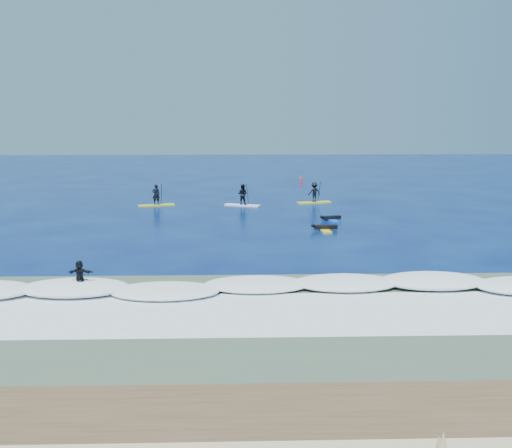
{
  "coord_description": "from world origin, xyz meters",
  "views": [
    {
      "loc": [
        0.26,
        -34.19,
        7.6
      ],
      "look_at": [
        1.3,
        2.61,
        0.6
      ],
      "focal_mm": 40.0,
      "sensor_mm": 36.0,
      "label": 1
    }
  ],
  "objects_px": {
    "sup_paddler_right": "(314,194)",
    "wave_surfer": "(80,276)",
    "marker_buoy": "(301,180)",
    "sup_paddler_left": "(156,198)",
    "sup_paddler_center": "(243,197)",
    "prone_paddler_near": "(324,228)",
    "prone_paddler_far": "(330,218)"
  },
  "relations": [
    {
      "from": "sup_paddler_right",
      "to": "wave_surfer",
      "type": "distance_m",
      "value": 29.04
    },
    {
      "from": "marker_buoy",
      "to": "wave_surfer",
      "type": "bearing_deg",
      "value": -108.77
    },
    {
      "from": "sup_paddler_left",
      "to": "sup_paddler_center",
      "type": "xyz_separation_m",
      "value": [
        7.4,
        -0.21,
        0.13
      ]
    },
    {
      "from": "sup_paddler_left",
      "to": "sup_paddler_right",
      "type": "bearing_deg",
      "value": -11.93
    },
    {
      "from": "sup_paddler_center",
      "to": "sup_paddler_right",
      "type": "height_order",
      "value": "sup_paddler_center"
    },
    {
      "from": "sup_paddler_right",
      "to": "prone_paddler_near",
      "type": "relative_size",
      "value": 1.36
    },
    {
      "from": "sup_paddler_left",
      "to": "marker_buoy",
      "type": "distance_m",
      "value": 22.08
    },
    {
      "from": "prone_paddler_near",
      "to": "wave_surfer",
      "type": "height_order",
      "value": "wave_surfer"
    },
    {
      "from": "sup_paddler_center",
      "to": "prone_paddler_far",
      "type": "distance_m",
      "value": 9.65
    },
    {
      "from": "sup_paddler_center",
      "to": "sup_paddler_right",
      "type": "bearing_deg",
      "value": 32.84
    },
    {
      "from": "sup_paddler_right",
      "to": "wave_surfer",
      "type": "xyz_separation_m",
      "value": [
        -13.56,
        -25.67,
        -0.09
      ]
    },
    {
      "from": "sup_paddler_center",
      "to": "prone_paddler_near",
      "type": "relative_size",
      "value": 1.37
    },
    {
      "from": "marker_buoy",
      "to": "prone_paddler_far",
      "type": "bearing_deg",
      "value": -90.87
    },
    {
      "from": "sup_paddler_center",
      "to": "marker_buoy",
      "type": "distance_m",
      "value": 18.41
    },
    {
      "from": "sup_paddler_center",
      "to": "prone_paddler_near",
      "type": "distance_m",
      "value": 12.11
    },
    {
      "from": "prone_paddler_far",
      "to": "wave_surfer",
      "type": "relative_size",
      "value": 1.2
    },
    {
      "from": "prone_paddler_near",
      "to": "prone_paddler_far",
      "type": "distance_m",
      "value": 3.78
    },
    {
      "from": "sup_paddler_center",
      "to": "sup_paddler_left",
      "type": "bearing_deg",
      "value": -161.63
    },
    {
      "from": "wave_surfer",
      "to": "sup_paddler_center",
      "type": "bearing_deg",
      "value": 76.52
    },
    {
      "from": "sup_paddler_center",
      "to": "marker_buoy",
      "type": "bearing_deg",
      "value": 88.19
    },
    {
      "from": "sup_paddler_right",
      "to": "marker_buoy",
      "type": "xyz_separation_m",
      "value": [
        0.47,
        15.64,
        -0.51
      ]
    },
    {
      "from": "prone_paddler_far",
      "to": "marker_buoy",
      "type": "distance_m",
      "value": 24.22
    },
    {
      "from": "sup_paddler_center",
      "to": "prone_paddler_near",
      "type": "bearing_deg",
      "value": -43.13
    },
    {
      "from": "prone_paddler_near",
      "to": "wave_surfer",
      "type": "distance_m",
      "value": 18.48
    },
    {
      "from": "wave_surfer",
      "to": "prone_paddler_near",
      "type": "bearing_deg",
      "value": 49.75
    },
    {
      "from": "sup_paddler_left",
      "to": "sup_paddler_center",
      "type": "height_order",
      "value": "sup_paddler_center"
    },
    {
      "from": "sup_paddler_center",
      "to": "marker_buoy",
      "type": "height_order",
      "value": "sup_paddler_center"
    },
    {
      "from": "prone_paddler_far",
      "to": "sup_paddler_center",
      "type": "bearing_deg",
      "value": 25.27
    },
    {
      "from": "marker_buoy",
      "to": "sup_paddler_left",
      "type": "bearing_deg",
      "value": -130.13
    },
    {
      "from": "prone_paddler_near",
      "to": "wave_surfer",
      "type": "bearing_deg",
      "value": 132.69
    },
    {
      "from": "prone_paddler_far",
      "to": "marker_buoy",
      "type": "xyz_separation_m",
      "value": [
        0.37,
        24.22,
        0.17
      ]
    },
    {
      "from": "sup_paddler_center",
      "to": "prone_paddler_far",
      "type": "bearing_deg",
      "value": -27.87
    }
  ]
}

